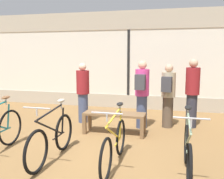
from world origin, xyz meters
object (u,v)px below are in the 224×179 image
customer_mid_floor (83,92)px  customer_near_bench (142,92)px  bicycle_right (114,144)px  customer_near_rack (168,94)px  bicycle_far_right (188,151)px  display_bench (114,117)px  customer_by_window (192,92)px  bicycle_left (52,138)px

customer_mid_floor → customer_near_bench: (1.59, -0.15, 0.07)m
bicycle_right → customer_near_rack: (0.78, 2.41, 0.48)m
bicycle_right → bicycle_far_right: bearing=-3.2°
display_bench → customer_mid_floor: customer_mid_floor is taller
customer_by_window → customer_near_bench: bearing=-162.9°
customer_mid_floor → customer_near_bench: size_ratio=0.95×
display_bench → customer_near_bench: size_ratio=0.84×
bicycle_left → customer_by_window: size_ratio=0.98×
customer_by_window → customer_mid_floor: 2.79m
display_bench → bicycle_right: bearing=-76.2°
bicycle_far_right → customer_by_window: size_ratio=0.97×
bicycle_right → display_bench: bearing=103.8°
bicycle_left → display_bench: (0.71, 1.63, 0.02)m
customer_mid_floor → customer_near_rack: bearing=1.5°
bicycle_far_right → customer_near_bench: size_ratio=1.00×
bicycle_far_right → customer_mid_floor: size_ratio=1.05×
bicycle_left → customer_by_window: 3.62m
bicycle_right → customer_near_rack: size_ratio=1.05×
bicycle_right → customer_near_bench: customer_near_bench is taller
bicycle_right → customer_near_rack: 2.57m
bicycle_left → bicycle_far_right: 2.25m
bicycle_left → customer_near_rack: customer_near_rack is taller
display_bench → customer_mid_floor: (-1.05, 0.77, 0.43)m
customer_by_window → customer_near_rack: bearing=-164.2°
bicycle_right → customer_mid_floor: size_ratio=1.04×
bicycle_right → customer_mid_floor: bearing=121.4°
bicycle_right → customer_near_bench: size_ratio=0.99×
bicycle_far_right → customer_near_rack: size_ratio=1.05×
display_bench → customer_near_rack: size_ratio=0.89×
bicycle_right → customer_by_window: (1.35, 2.57, 0.53)m
customer_near_rack → customer_near_bench: bearing=-161.7°
bicycle_far_right → customer_by_window: bearing=85.5°
bicycle_right → customer_by_window: size_ratio=0.97×
bicycle_far_right → customer_by_window: (0.21, 2.63, 0.51)m
bicycle_left → bicycle_right: bearing=2.4°
bicycle_left → display_bench: 1.78m
display_bench → customer_by_window: size_ratio=0.82×
bicycle_far_right → customer_by_window: 2.69m
bicycle_right → customer_near_rack: customer_near_rack is taller
customer_near_rack → bicycle_left: bearing=-127.4°
bicycle_left → bicycle_right: (1.10, 0.05, -0.01)m
customer_near_rack → bicycle_far_right: bearing=-81.5°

